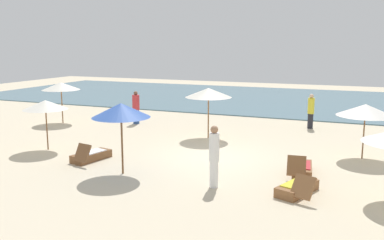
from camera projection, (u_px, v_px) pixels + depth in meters
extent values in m
plane|color=beige|center=(211.00, 158.00, 15.46)|extent=(60.00, 60.00, 0.00)
cube|color=slate|center=(289.00, 100.00, 30.93)|extent=(48.00, 16.00, 0.06)
cylinder|color=brown|center=(208.00, 114.00, 18.58)|extent=(0.06, 0.06, 2.18)
cone|color=silver|center=(209.00, 93.00, 18.41)|extent=(2.05, 2.05, 0.41)
cylinder|color=brown|center=(364.00, 132.00, 15.21)|extent=(0.05, 0.05, 1.96)
cone|color=white|center=(366.00, 110.00, 15.06)|extent=(2.03, 2.03, 0.42)
cylinder|color=brown|center=(62.00, 103.00, 22.11)|extent=(0.06, 0.06, 2.09)
cone|color=silver|center=(61.00, 86.00, 21.95)|extent=(1.96, 1.96, 0.39)
cylinder|color=brown|center=(47.00, 126.00, 16.49)|extent=(0.05, 0.05, 1.93)
cone|color=silver|center=(45.00, 105.00, 16.34)|extent=(1.73, 1.73, 0.36)
cylinder|color=brown|center=(122.00, 140.00, 13.41)|extent=(0.06, 0.06, 2.25)
cone|color=#3359B2|center=(121.00, 110.00, 13.24)|extent=(1.86, 1.86, 0.46)
cube|color=brown|center=(91.00, 156.00, 15.15)|extent=(0.90, 1.59, 0.28)
cube|color=brown|center=(83.00, 153.00, 14.42)|extent=(0.63, 0.46, 0.61)
cube|color=white|center=(91.00, 152.00, 15.12)|extent=(0.72, 1.13, 0.03)
cube|color=brown|center=(297.00, 188.00, 11.79)|extent=(1.08, 1.61, 0.28)
cube|color=brown|center=(303.00, 187.00, 11.05)|extent=(0.68, 0.60, 0.57)
cube|color=yellow|center=(297.00, 183.00, 11.76)|extent=(0.84, 1.16, 0.03)
cube|color=brown|center=(302.00, 169.00, 13.58)|extent=(0.78, 1.56, 0.28)
cube|color=brown|center=(296.00, 166.00, 12.93)|extent=(0.61, 0.46, 0.59)
cube|color=#BF3338|center=(302.00, 165.00, 13.55)|extent=(0.64, 1.11, 0.03)
cylinder|color=#2D4C8C|center=(136.00, 117.00, 21.99)|extent=(0.44, 0.44, 0.74)
cylinder|color=#BF3338|center=(136.00, 102.00, 21.85)|extent=(0.52, 0.52, 0.77)
sphere|color=brown|center=(136.00, 93.00, 21.76)|extent=(0.21, 0.21, 0.21)
cylinder|color=white|center=(214.00, 174.00, 12.25)|extent=(0.32, 0.32, 0.79)
cylinder|color=white|center=(214.00, 147.00, 12.10)|extent=(0.37, 0.37, 0.83)
sphere|color=#A37556|center=(214.00, 130.00, 12.01)|extent=(0.22, 0.22, 0.22)
cylinder|color=#26262D|center=(310.00, 121.00, 20.75)|extent=(0.32, 0.32, 0.74)
cylinder|color=yellow|center=(311.00, 106.00, 20.62)|extent=(0.38, 0.38, 0.77)
sphere|color=beige|center=(312.00, 96.00, 20.53)|extent=(0.21, 0.21, 0.21)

